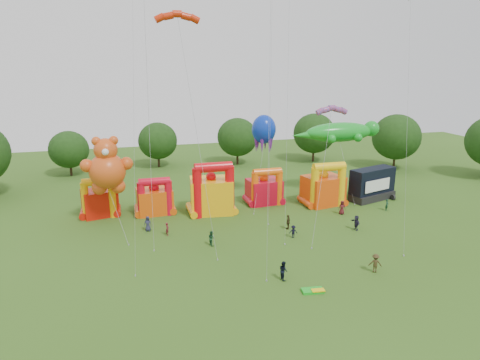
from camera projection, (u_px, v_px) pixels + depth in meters
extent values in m
plane|color=#335618|center=(314.00, 311.00, 36.30)|extent=(160.00, 160.00, 0.00)
cylinder|color=#352314|center=(394.00, 160.00, 84.69)|extent=(0.44, 0.44, 3.72)
ellipsoid|color=#193811|center=(396.00, 137.00, 83.49)|extent=(9.30, 9.30, 8.89)
cylinder|color=#352314|center=(313.00, 153.00, 91.24)|extent=(0.44, 0.44, 3.51)
ellipsoid|color=#193811|center=(314.00, 133.00, 90.10)|extent=(8.77, 8.78, 8.39)
cylinder|color=#352314|center=(237.00, 156.00, 88.69)|extent=(0.44, 0.44, 3.30)
ellipsoid|color=#193811|center=(237.00, 137.00, 87.62)|extent=(8.25, 8.25, 7.88)
cylinder|color=#352314|center=(159.00, 159.00, 86.48)|extent=(0.44, 0.44, 3.09)
ellipsoid|color=#193811|center=(158.00, 141.00, 85.48)|extent=(7.73, 7.72, 7.38)
cylinder|color=#352314|center=(71.00, 168.00, 79.74)|extent=(0.44, 0.44, 2.88)
ellipsoid|color=#193811|center=(69.00, 149.00, 78.81)|extent=(7.20, 7.20, 6.88)
cube|color=red|center=(100.00, 203.00, 58.85)|extent=(5.14, 4.49, 3.60)
cylinder|color=#FFB00D|center=(85.00, 201.00, 57.01)|extent=(0.98, 0.98, 5.15)
cylinder|color=#FFB00D|center=(112.00, 199.00, 57.89)|extent=(0.98, 0.98, 5.15)
cylinder|color=#FFB00D|center=(97.00, 182.00, 56.77)|extent=(3.95, 1.03, 1.03)
sphere|color=#FFB00D|center=(99.00, 188.00, 58.29)|extent=(1.40, 1.40, 1.40)
cube|color=#E24E0C|center=(155.00, 201.00, 59.79)|extent=(4.98, 4.12, 3.42)
cylinder|color=red|center=(141.00, 200.00, 57.86)|extent=(1.03, 1.03, 4.89)
cylinder|color=red|center=(169.00, 198.00, 58.80)|extent=(1.03, 1.03, 4.89)
cylinder|color=red|center=(154.00, 182.00, 57.68)|extent=(4.19, 1.09, 1.09)
sphere|color=red|center=(154.00, 187.00, 59.26)|extent=(1.40, 1.40, 1.40)
cube|color=#F9AC0D|center=(211.00, 196.00, 59.92)|extent=(6.26, 5.26, 4.83)
cylinder|color=red|center=(197.00, 193.00, 57.52)|extent=(1.26, 1.26, 6.90)
cylinder|color=red|center=(230.00, 191.00, 58.66)|extent=(1.26, 1.26, 6.90)
cylinder|color=red|center=(213.00, 167.00, 57.18)|extent=(5.12, 1.33, 1.33)
sphere|color=red|center=(211.00, 177.00, 59.20)|extent=(1.40, 1.40, 1.40)
cube|color=red|center=(264.00, 191.00, 64.07)|extent=(5.09, 4.23, 3.58)
cylinder|color=#FF600D|center=(255.00, 190.00, 62.12)|extent=(1.04, 1.04, 5.12)
cylinder|color=#FF600D|center=(279.00, 188.00, 63.06)|extent=(1.04, 1.04, 5.12)
cylinder|color=#FF600D|center=(267.00, 172.00, 61.91)|extent=(4.22, 1.10, 1.10)
sphere|color=#FF600D|center=(264.00, 178.00, 63.52)|extent=(1.40, 1.40, 1.40)
cube|color=#E6480C|center=(323.00, 190.00, 63.53)|extent=(6.12, 5.27, 4.24)
cylinder|color=yellow|center=(315.00, 188.00, 61.30)|extent=(1.19, 1.19, 6.05)
cylinder|color=yellow|center=(341.00, 186.00, 62.37)|extent=(1.19, 1.19, 6.05)
cylinder|color=yellow|center=(329.00, 167.00, 61.03)|extent=(4.81, 1.25, 1.25)
sphere|color=yellow|center=(324.00, 174.00, 62.89)|extent=(1.40, 1.40, 1.40)
cube|color=black|center=(372.00, 196.00, 65.94)|extent=(8.07, 4.90, 1.10)
cube|color=black|center=(372.00, 180.00, 65.48)|extent=(7.96, 4.55, 3.79)
cube|color=white|center=(378.00, 185.00, 64.21)|extent=(5.03, 1.58, 1.78)
cylinder|color=black|center=(358.00, 201.00, 64.15)|extent=(0.30, 0.90, 0.90)
cylinder|color=black|center=(393.00, 197.00, 65.70)|extent=(0.30, 0.90, 0.90)
sphere|color=#D64D17|center=(107.00, 171.00, 54.48)|extent=(4.63, 4.63, 4.63)
sphere|color=#D64D17|center=(106.00, 150.00, 53.76)|extent=(2.95, 2.95, 2.95)
sphere|color=#D64D17|center=(96.00, 141.00, 53.18)|extent=(1.16, 1.16, 1.16)
sphere|color=#D64D17|center=(114.00, 140.00, 53.72)|extent=(1.16, 1.16, 1.16)
sphere|color=#D64D17|center=(87.00, 166.00, 53.64)|extent=(1.68, 1.68, 1.68)
sphere|color=#D64D17|center=(126.00, 163.00, 54.87)|extent=(1.68, 1.68, 1.68)
sphere|color=#D64D17|center=(99.00, 187.00, 54.74)|extent=(1.89, 1.89, 1.89)
sphere|color=#D64D17|center=(118.00, 186.00, 55.33)|extent=(1.89, 1.89, 1.89)
sphere|color=white|center=(105.00, 152.00, 52.44)|extent=(0.84, 0.84, 0.84)
ellipsoid|color=#169D23|center=(340.00, 132.00, 67.63)|extent=(11.57, 3.62, 3.07)
sphere|color=#169D23|center=(371.00, 129.00, 68.98)|extent=(2.49, 2.49, 2.49)
cone|color=#169D23|center=(305.00, 135.00, 66.20)|extent=(4.52, 1.81, 1.81)
sphere|color=#169D23|center=(347.00, 134.00, 70.07)|extent=(1.36, 1.36, 1.36)
sphere|color=#169D23|center=(358.00, 138.00, 66.71)|extent=(1.36, 1.36, 1.36)
sphere|color=#169D23|center=(321.00, 135.00, 68.92)|extent=(1.36, 1.36, 1.36)
sphere|color=#169D23|center=(332.00, 139.00, 65.55)|extent=(1.36, 1.36, 1.36)
ellipsoid|color=#0B2BAA|center=(264.00, 129.00, 65.50)|extent=(3.71, 3.71, 4.45)
cone|color=#591E8C|center=(271.00, 142.00, 66.34)|extent=(0.84, 0.84, 2.97)
cone|color=#591E8C|center=(265.00, 141.00, 67.16)|extent=(0.84, 0.84, 2.97)
cone|color=#591E8C|center=(258.00, 141.00, 66.86)|extent=(0.84, 0.84, 2.97)
cone|color=#591E8C|center=(256.00, 143.00, 65.73)|extent=(0.84, 0.84, 2.97)
cone|color=#591E8C|center=(262.00, 144.00, 64.91)|extent=(0.84, 0.84, 2.97)
cone|color=#591E8C|center=(270.00, 143.00, 65.22)|extent=(0.84, 0.84, 2.97)
cube|color=green|center=(313.00, 291.00, 39.37)|extent=(2.10, 1.22, 0.24)
cube|color=yellow|center=(318.00, 290.00, 39.15)|extent=(1.26, 0.73, 0.10)
imported|color=#272942|center=(148.00, 224.00, 53.41)|extent=(1.08, 0.86, 1.94)
imported|color=maroon|center=(167.00, 229.00, 52.08)|extent=(0.55, 0.69, 1.66)
imported|color=#1B4526|center=(212.00, 238.00, 49.23)|extent=(0.90, 1.02, 1.76)
imported|color=black|center=(293.00, 232.00, 51.41)|extent=(1.10, 0.74, 1.57)
imported|color=#362B15|center=(288.00, 222.00, 54.03)|extent=(1.07, 1.16, 1.90)
imported|color=#252137|center=(356.00, 223.00, 53.75)|extent=(0.62, 1.80, 1.93)
imported|color=#4F161A|center=(342.00, 208.00, 59.32)|extent=(1.12, 0.91, 1.97)
imported|color=#163825|center=(387.00, 205.00, 60.91)|extent=(0.73, 0.69, 1.68)
imported|color=black|center=(283.00, 270.00, 41.39)|extent=(0.83, 1.01, 1.92)
imported|color=#3C3018|center=(375.00, 263.00, 42.85)|extent=(1.47, 1.20, 1.97)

